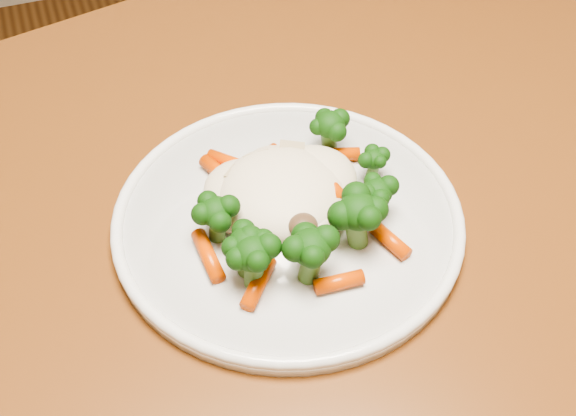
% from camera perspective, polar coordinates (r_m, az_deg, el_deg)
% --- Properties ---
extents(dining_table, '(1.36, 1.06, 0.75)m').
position_cam_1_polar(dining_table, '(0.65, -3.48, -9.30)').
color(dining_table, brown).
rests_on(dining_table, ground).
extents(plate, '(0.28, 0.28, 0.01)m').
position_cam_1_polar(plate, '(0.59, 0.00, -0.95)').
color(plate, white).
rests_on(plate, dining_table).
extents(meal, '(0.18, 0.18, 0.05)m').
position_cam_1_polar(meal, '(0.57, 0.32, 0.49)').
color(meal, beige).
rests_on(meal, plate).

